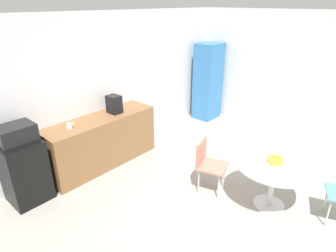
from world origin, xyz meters
name	(u,v)px	position (x,y,z in m)	size (l,w,h in m)	color
ground_plane	(252,211)	(0.00, 0.00, 0.00)	(6.00, 6.00, 0.00)	#9E998E
wall_back	(113,85)	(0.00, 3.00, 1.30)	(6.00, 0.10, 2.60)	silver
wall_side_right	(330,81)	(3.00, 0.00, 1.30)	(0.10, 6.00, 2.60)	silver
counter_block	(102,141)	(-0.59, 2.65, 0.45)	(2.04, 0.60, 0.90)	brown
mini_fridge	(25,172)	(-1.96, 2.65, 0.47)	(0.54, 0.54, 0.95)	black
microwave	(16,134)	(-1.96, 2.65, 1.08)	(0.48, 0.38, 0.26)	black
locker_cabinet	(208,82)	(2.55, 2.55, 0.92)	(0.60, 0.50, 1.85)	#3372B2
round_table	(275,170)	(0.28, -0.13, 0.60)	(1.12, 1.12, 0.73)	silver
chair_coral	(207,160)	(0.00, 0.81, 0.52)	(0.52, 0.52, 0.83)	silver
fruit_bowl	(275,159)	(0.27, -0.12, 0.78)	(0.22, 0.22, 0.11)	gold
mug_white	(70,126)	(-1.17, 2.63, 0.95)	(0.13, 0.08, 0.09)	white
coffee_maker	(114,104)	(-0.26, 2.65, 1.06)	(0.20, 0.24, 0.32)	black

